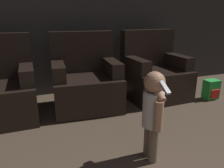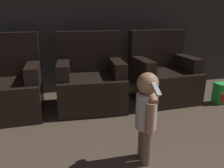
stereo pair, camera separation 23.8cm
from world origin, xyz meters
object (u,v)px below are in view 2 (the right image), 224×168
armchair_middle (91,82)px  person_toddler (147,111)px  armchair_right (162,76)px  toy_backpack (222,93)px  armchair_left (5,88)px

armchair_middle → person_toddler: armchair_middle is taller
armchair_right → toy_backpack: (0.79, -0.39, -0.21)m
armchair_left → person_toddler: size_ratio=1.28×
armchair_middle → armchair_right: 1.10m
armchair_left → person_toddler: (1.36, -1.37, 0.12)m
person_toddler → armchair_middle: bearing=-163.6°
armchair_middle → toy_backpack: bearing=-7.1°
armchair_left → armchair_right: 2.21m
person_toddler → toy_backpack: 1.94m
armchair_left → person_toddler: armchair_left is taller
armchair_middle → armchair_right: bearing=4.6°
armchair_left → person_toddler: bearing=-45.7°
armchair_middle → toy_backpack: size_ratio=3.45×
toy_backpack → armchair_right: bearing=153.6°
armchair_right → person_toddler: size_ratio=1.28×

